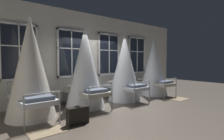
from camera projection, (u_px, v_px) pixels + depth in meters
The scene contains 10 objects.
ground at pixel (108, 103), 6.89m from camera, with size 20.11×20.11×0.00m, color brown.
back_wall_with_windows at pixel (90, 57), 7.73m from camera, with size 11.05×0.10×3.59m, color beige.
window_bank at pixel (92, 71), 7.68m from camera, with size 6.77×0.10×2.77m.
cot_first at pixel (31, 68), 5.07m from camera, with size 1.37×1.95×2.88m.
cot_second at pixel (85, 69), 6.25m from camera, with size 1.37×1.95×2.78m.
cot_third at pixel (125, 68), 7.39m from camera, with size 1.37×1.95×2.68m.
cot_fourth at pixel (153, 67), 8.60m from camera, with size 1.37×1.96×2.77m.
rug_first at pixel (46, 132), 4.10m from camera, with size 0.80×0.56×0.01m, color #8E7A5B.
rug_fourth at pixel (179, 99), 7.63m from camera, with size 0.80×0.56×0.01m, color #8E7A5B.
suitcase_dark at pixel (78, 115), 4.61m from camera, with size 0.56×0.22×0.47m.
Camera 1 is at (-4.19, -5.38, 1.62)m, focal length 28.98 mm.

